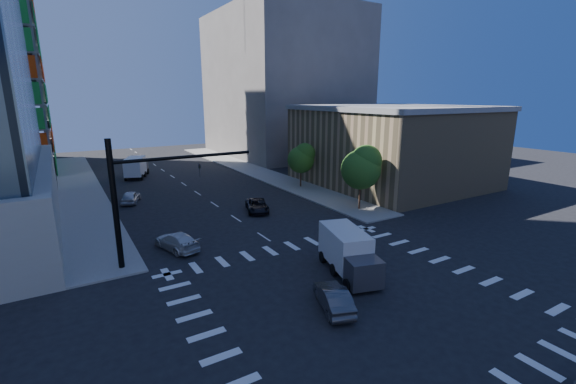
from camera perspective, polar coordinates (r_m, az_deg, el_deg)
ground at (r=24.45m, az=9.96°, el=-15.11°), size 160.00×160.00×0.00m
road_markings at (r=24.44m, az=9.96°, el=-15.10°), size 20.00×20.00×0.01m
sidewalk_ne at (r=63.12m, az=-5.25°, el=3.23°), size 5.00×60.00×0.15m
sidewalk_nw at (r=57.17m, az=-28.42°, el=0.45°), size 5.00×60.00×0.15m
commercial_building at (r=55.00m, az=15.08°, el=6.75°), size 20.50×22.50×10.60m
bg_building_ne at (r=82.10m, az=-0.76°, el=15.53°), size 24.00×30.00×28.00m
signal_mast_nw at (r=28.47m, az=-21.44°, el=0.20°), size 10.20×0.40×9.00m
tree_south at (r=40.81m, az=10.99°, el=3.70°), size 4.16×4.16×6.82m
tree_north at (r=50.52m, az=2.10°, el=5.09°), size 3.54×3.52×5.78m
car_nb_far at (r=40.62m, az=-4.60°, el=-2.01°), size 3.47×5.00×1.27m
car_sb_near at (r=31.87m, az=-16.15°, el=-7.02°), size 3.08×5.00×1.35m
car_sb_mid at (r=47.25m, az=-22.26°, el=-0.67°), size 2.96×4.37×1.38m
car_sb_cross at (r=22.85m, az=6.75°, el=-15.29°), size 2.69×4.28×1.33m
box_truck_near at (r=26.56m, az=9.15°, el=-9.49°), size 3.84×6.04×2.94m
box_truck_far at (r=61.93m, az=-21.48°, el=3.31°), size 4.46×6.36×3.07m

